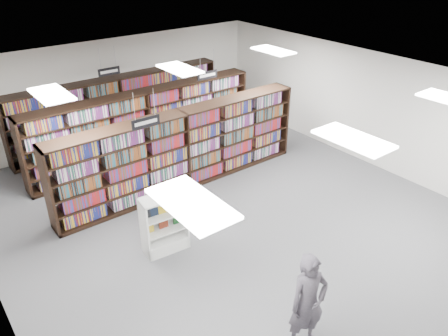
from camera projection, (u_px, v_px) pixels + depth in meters
floor at (231, 219)px, 10.34m from camera, size 12.00×12.00×0.00m
ceiling at (233, 88)px, 8.82m from camera, size 10.00×12.00×0.10m
wall_back at (114, 90)px, 13.77m from camera, size 10.00×0.10×3.20m
wall_right at (371, 109)px, 12.26m from camera, size 0.10×12.00×3.20m
bookshelf_row_near at (184, 150)px, 11.24m from camera, size 7.00×0.60×2.10m
bookshelf_row_mid at (146, 126)px, 12.64m from camera, size 7.00×0.60×2.10m
bookshelf_row_far at (120, 109)px, 13.83m from camera, size 7.00×0.60×2.10m
aisle_sign_left at (146, 121)px, 9.04m from camera, size 0.65×0.02×0.80m
aisle_sign_right at (207, 74)px, 12.04m from camera, size 0.65×0.02×0.80m
aisle_sign_center at (109, 71)px, 12.37m from camera, size 0.65×0.02×0.80m
troffer_front_left at (192, 203)px, 5.14m from camera, size 0.60×1.20×0.04m
troffer_front_center at (353, 139)px, 6.75m from camera, size 0.60×1.20×0.04m
troffer_back_left at (51, 94)px, 8.63m from camera, size 0.60×1.20×0.04m
troffer_back_center at (180, 69)px, 10.24m from camera, size 0.60×1.20×0.04m
troffer_back_right at (273, 50)px, 11.85m from camera, size 0.60×1.20×0.04m
endcap_display at (164, 231)px, 9.18m from camera, size 0.97×0.56×1.30m
open_book at (169, 195)px, 8.75m from camera, size 0.60×0.43×0.12m
shopper at (308, 303)px, 6.80m from camera, size 0.74×0.58×1.78m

